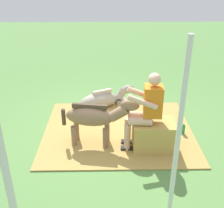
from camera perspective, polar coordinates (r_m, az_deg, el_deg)
name	(u,v)px	position (r m, az deg, el deg)	size (l,w,h in m)	color
ground_plane	(107,134)	(5.38, -1.08, -6.04)	(24.00, 24.00, 0.00)	#568442
hay_patch	(118,130)	(5.46, 1.27, -5.40)	(2.84, 2.37, 0.02)	#AD8C47
hay_bale	(153,135)	(4.91, 8.46, -6.33)	(0.71, 0.50, 0.52)	tan
person_seated	(145,108)	(4.63, 6.82, -0.86)	(0.68, 0.45, 1.40)	#D8AD8C
pony_standing	(95,117)	(4.79, -3.50, -2.64)	(1.34, 0.45, 0.93)	#8C6B4C
pony_lying	(103,99)	(6.28, -1.84, 0.93)	(1.32, 0.82, 0.42)	gray
soda_bottle	(183,129)	(5.45, 14.32, -5.03)	(0.07, 0.07, 0.25)	#268C3F
tent_pole_left	(178,136)	(3.27, 13.40, -6.36)	(0.06, 0.06, 2.30)	silver
tent_pole_mid	(13,204)	(2.53, -19.58, -18.70)	(0.06, 0.06, 2.30)	silver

